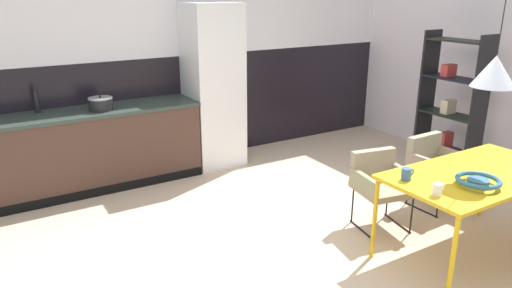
{
  "coord_description": "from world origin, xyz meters",
  "views": [
    {
      "loc": [
        -2.27,
        -2.77,
        2.19
      ],
      "look_at": [
        -0.21,
        0.65,
        0.86
      ],
      "focal_mm": 32.93,
      "sensor_mm": 36.0,
      "label": 1
    }
  ],
  "objects": [
    {
      "name": "mug_white_ceramic",
      "position": [
        0.51,
        -0.45,
        0.8
      ],
      "size": [
        0.12,
        0.08,
        0.1
      ],
      "color": "#335B93",
      "rests_on": "dining_table"
    },
    {
      "name": "bottle_wine_green",
      "position": [
        -1.76,
        2.67,
        1.04
      ],
      "size": [
        0.06,
        0.06,
        0.3
      ],
      "color": "black",
      "rests_on": "kitchen_counter"
    },
    {
      "name": "refrigerator_column",
      "position": [
        0.27,
        2.5,
        1.02
      ],
      "size": [
        0.64,
        0.6,
        2.03
      ],
      "primitive_type": "cube",
      "color": "silver",
      "rests_on": "ground"
    },
    {
      "name": "fruit_bowl",
      "position": [
        0.89,
        -0.81,
        0.79
      ],
      "size": [
        0.34,
        0.34,
        0.07
      ],
      "color": "#33607F",
      "rests_on": "dining_table"
    },
    {
      "name": "pendant_lamp_over_table_near",
      "position": [
        1.14,
        -0.65,
        1.59
      ],
      "size": [
        0.33,
        0.33,
        1.25
      ],
      "color": "black"
    },
    {
      "name": "armchair_head_of_table",
      "position": [
        0.85,
        0.14,
        0.48
      ],
      "size": [
        0.56,
        0.55,
        0.73
      ],
      "rotation": [
        0.0,
        0.0,
        2.95
      ],
      "color": "gray",
      "rests_on": "ground"
    },
    {
      "name": "mug_tall_blue",
      "position": [
        0.48,
        -0.77,
        0.8
      ],
      "size": [
        0.12,
        0.07,
        0.09
      ],
      "color": "white",
      "rests_on": "dining_table"
    },
    {
      "name": "back_wall_splashback_dark",
      "position": [
        0.0,
        2.86,
        0.69
      ],
      "size": [
        6.64,
        0.12,
        1.38
      ],
      "primitive_type": "cube",
      "color": "black",
      "rests_on": "ground"
    },
    {
      "name": "ground_plane",
      "position": [
        0.0,
        0.0,
        0.0
      ],
      "size": [
        8.64,
        8.64,
        0.0
      ],
      "primitive_type": "plane",
      "color": "#CBB194"
    },
    {
      "name": "cooking_pot",
      "position": [
        -1.14,
        2.43,
        0.98
      ],
      "size": [
        0.26,
        0.26,
        0.17
      ],
      "color": "black",
      "rests_on": "kitchen_counter"
    },
    {
      "name": "armchair_far_side",
      "position": [
        1.66,
        0.2,
        0.49
      ],
      "size": [
        0.5,
        0.48,
        0.74
      ],
      "rotation": [
        0.0,
        0.0,
        3.17
      ],
      "color": "gray",
      "rests_on": "ground"
    },
    {
      "name": "kitchen_counter",
      "position": [
        -1.62,
        2.5,
        0.46
      ],
      "size": [
        3.13,
        0.63,
        0.91
      ],
      "color": "#452E24",
      "rests_on": "ground"
    },
    {
      "name": "dining_table",
      "position": [
        1.14,
        -0.64,
        0.7
      ],
      "size": [
        1.56,
        0.84,
        0.75
      ],
      "color": "gold",
      "rests_on": "ground"
    },
    {
      "name": "open_shelf_unit",
      "position": [
        2.7,
        0.83,
        0.86
      ],
      "size": [
        0.3,
        0.79,
        1.7
      ],
      "rotation": [
        0.0,
        0.0,
        -1.57
      ],
      "color": "black",
      "rests_on": "ground"
    }
  ]
}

